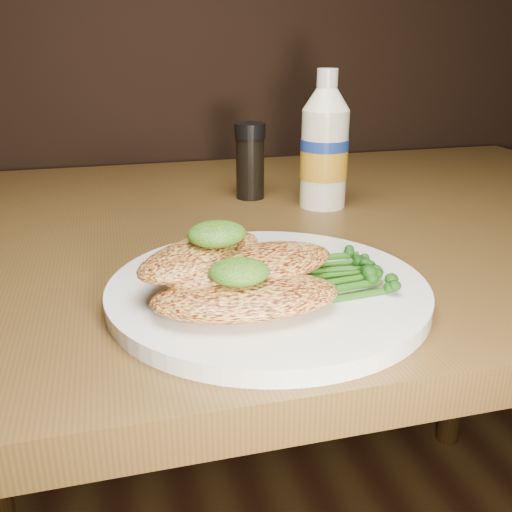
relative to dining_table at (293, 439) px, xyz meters
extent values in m
cylinder|color=white|center=(-0.11, -0.24, 0.38)|extent=(0.30, 0.30, 0.02)
ellipsoid|color=gold|center=(-0.15, -0.29, 0.40)|extent=(0.16, 0.09, 0.03)
ellipsoid|color=gold|center=(-0.13, -0.25, 0.41)|extent=(0.18, 0.12, 0.03)
ellipsoid|color=gold|center=(-0.17, -0.23, 0.42)|extent=(0.16, 0.15, 0.02)
ellipsoid|color=#0F3407|center=(-0.15, -0.28, 0.42)|extent=(0.05, 0.05, 0.02)
ellipsoid|color=#0F3407|center=(-0.16, -0.22, 0.44)|extent=(0.07, 0.07, 0.02)
camera|label=1|loc=(-0.25, -0.71, 0.61)|focal=39.99mm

